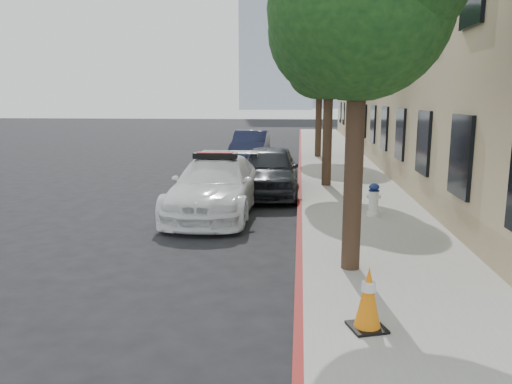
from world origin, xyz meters
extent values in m
plane|color=black|center=(0.00, 0.00, 0.00)|extent=(120.00, 120.00, 0.00)
cube|color=gray|center=(3.60, 10.00, 0.07)|extent=(3.20, 50.00, 0.15)
cube|color=maroon|center=(2.06, 10.00, 0.07)|extent=(0.12, 50.00, 0.15)
cube|color=tan|center=(9.20, 15.00, 5.00)|extent=(8.00, 36.00, 10.00)
cube|color=#9EA8B7|center=(9.00, 135.00, 22.00)|extent=(14.00, 14.00, 44.00)
cylinder|color=black|center=(2.90, -2.00, 1.80)|extent=(0.30, 0.30, 3.30)
sphere|color=#113615|center=(2.90, -2.00, 4.25)|extent=(2.80, 2.80, 2.80)
sphere|color=#113615|center=(2.55, -1.70, 3.95)|extent=(2.10, 2.10, 2.10)
cylinder|color=black|center=(2.90, 6.00, 1.74)|extent=(0.30, 0.30, 3.19)
sphere|color=#113615|center=(2.90, 6.00, 4.14)|extent=(2.60, 2.60, 2.60)
sphere|color=#113615|center=(3.30, 5.70, 4.54)|extent=(2.08, 2.08, 2.08)
sphere|color=#113615|center=(2.55, 6.30, 3.84)|extent=(1.95, 1.95, 1.95)
cylinder|color=black|center=(2.90, 14.00, 1.86)|extent=(0.30, 0.30, 3.41)
sphere|color=#113615|center=(2.90, 14.00, 4.36)|extent=(3.00, 3.00, 3.00)
sphere|color=#113615|center=(3.30, 13.70, 4.76)|extent=(2.40, 2.40, 2.40)
sphere|color=#113615|center=(2.55, 14.30, 4.06)|extent=(2.25, 2.25, 2.25)
imported|color=white|center=(-0.07, 2.34, 0.71)|extent=(2.09, 4.94, 1.42)
cube|color=black|center=(-0.07, 2.34, 1.48)|extent=(1.11, 0.30, 0.14)
cube|color=#A50A07|center=(-0.07, 2.34, 1.54)|extent=(0.90, 0.24, 0.06)
imported|color=#212329|center=(1.12, 5.00, 0.74)|extent=(1.82, 4.39, 1.49)
imported|color=#141732|center=(-0.23, 13.00, 0.71)|extent=(1.54, 4.32, 1.42)
cylinder|color=silver|center=(3.80, 1.79, 0.20)|extent=(0.30, 0.30, 0.09)
cylinder|color=silver|center=(3.80, 1.79, 0.50)|extent=(0.23, 0.23, 0.52)
ellipsoid|color=navy|center=(3.80, 1.79, 0.85)|extent=(0.24, 0.24, 0.17)
cylinder|color=silver|center=(3.80, 1.79, 0.62)|extent=(0.33, 0.18, 0.09)
cylinder|color=silver|center=(3.80, 1.79, 0.62)|extent=(0.14, 0.19, 0.09)
cube|color=black|center=(2.89, -4.22, 0.17)|extent=(0.52, 0.52, 0.03)
cone|color=orange|center=(2.89, -4.22, 0.56)|extent=(0.32, 0.32, 0.76)
cylinder|color=white|center=(2.89, -4.22, 0.69)|extent=(0.17, 0.17, 0.11)
camera|label=1|loc=(2.04, -9.96, 2.91)|focal=35.00mm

